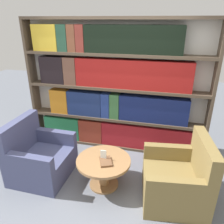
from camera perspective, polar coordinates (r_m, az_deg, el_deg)
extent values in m
plane|color=slate|center=(3.44, -4.96, -20.04)|extent=(14.00, 14.00, 0.00)
cube|color=silver|center=(4.10, 1.17, 6.79)|extent=(3.34, 0.05, 2.39)
cube|color=brown|center=(4.63, -19.63, 7.38)|extent=(0.05, 0.30, 2.39)
cube|color=brown|center=(3.96, 24.69, 4.04)|extent=(0.05, 0.30, 2.39)
cube|color=brown|center=(4.46, 0.68, -8.25)|extent=(3.24, 0.30, 0.05)
cube|color=brown|center=(4.19, 0.72, -1.55)|extent=(3.24, 0.30, 0.05)
cube|color=brown|center=(3.98, 0.76, 6.30)|extent=(3.24, 0.30, 0.05)
cube|color=brown|center=(3.85, 0.81, 14.85)|extent=(3.24, 0.30, 0.05)
cube|color=brown|center=(3.81, 0.86, 23.40)|extent=(3.24, 0.30, 0.05)
cube|color=#257847|center=(4.66, -12.59, -3.78)|extent=(0.74, 0.20, 0.47)
cube|color=maroon|center=(4.43, -5.42, -4.73)|extent=(0.47, 0.20, 0.47)
cube|color=maroon|center=(4.23, 9.49, -6.47)|extent=(1.80, 0.20, 0.47)
cube|color=orange|center=(4.44, -13.32, 2.86)|extent=(0.35, 0.20, 0.47)
cube|color=navy|center=(4.23, -7.06, 2.33)|extent=(0.67, 0.20, 0.47)
cube|color=navy|center=(4.11, -1.57, 1.84)|extent=(0.16, 0.20, 0.47)
cube|color=#36673A|center=(4.07, 0.79, 1.62)|extent=(0.17, 0.20, 0.47)
cube|color=navy|center=(3.97, 10.73, 0.68)|extent=(1.22, 0.20, 0.47)
cube|color=black|center=(4.31, -15.05, 10.60)|extent=(0.46, 0.20, 0.50)
cube|color=brown|center=(4.15, -10.64, 10.53)|extent=(0.24, 0.20, 0.50)
cube|color=#A21A18|center=(3.83, 5.25, 9.77)|extent=(2.01, 0.20, 0.50)
cube|color=gold|center=(4.27, -16.76, 18.11)|extent=(0.47, 0.20, 0.45)
cube|color=#244935|center=(4.11, -12.54, 18.36)|extent=(0.18, 0.20, 0.45)
cube|color=brown|center=(4.04, -10.21, 18.45)|extent=(0.15, 0.20, 0.45)
cube|color=maroon|center=(3.98, -8.06, 18.51)|extent=(0.15, 0.20, 0.45)
cube|color=black|center=(3.74, 5.42, 18.35)|extent=(1.62, 0.20, 0.45)
cube|color=#42476B|center=(3.77, -17.54, -12.91)|extent=(0.84, 0.89, 0.39)
cube|color=#42476B|center=(3.71, -22.95, -5.79)|extent=(0.15, 0.88, 0.55)
cube|color=#42476B|center=(3.31, -20.57, -12.32)|extent=(0.69, 0.13, 0.23)
cube|color=#42476B|center=(3.84, -14.29, -6.27)|extent=(0.69, 0.13, 0.23)
cube|color=olive|center=(3.33, 15.67, -18.13)|extent=(0.94, 0.98, 0.39)
cube|color=olive|center=(3.13, 22.93, -11.39)|extent=(0.26, 0.89, 0.55)
cube|color=olive|center=(3.44, 14.18, -10.06)|extent=(0.70, 0.21, 0.23)
cube|color=olive|center=(2.84, 16.00, -18.39)|extent=(0.70, 0.21, 0.23)
cylinder|color=olive|center=(3.41, -2.17, -15.73)|extent=(0.14, 0.14, 0.42)
cylinder|color=olive|center=(3.53, -2.12, -18.19)|extent=(0.44, 0.44, 0.03)
cylinder|color=olive|center=(3.27, -2.23, -12.60)|extent=(0.80, 0.80, 0.04)
cube|color=black|center=(3.26, -2.24, -12.24)|extent=(0.05, 0.06, 0.01)
cube|color=silver|center=(3.21, -2.26, -11.17)|extent=(0.09, 0.01, 0.16)
cube|color=brown|center=(3.20, -1.68, -12.79)|extent=(0.24, 0.28, 0.03)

